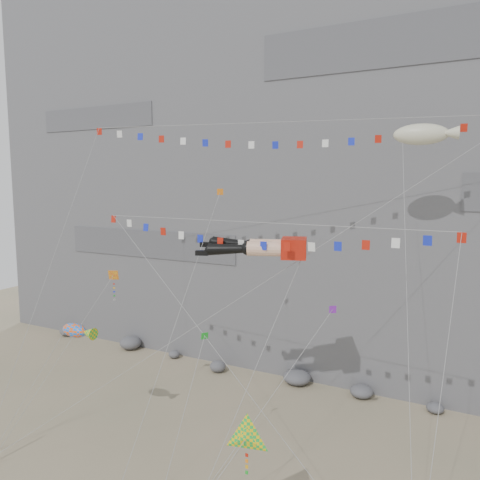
{
  "coord_description": "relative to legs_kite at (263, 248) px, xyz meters",
  "views": [
    {
      "loc": [
        14.56,
        -22.55,
        18.75
      ],
      "look_at": [
        -1.86,
        9.0,
        14.36
      ],
      "focal_mm": 35.0,
      "sensor_mm": 36.0,
      "label": 1
    }
  ],
  "objects": [
    {
      "name": "cliff",
      "position": [
        -1.84,
        26.77,
        10.52
      ],
      "size": [
        80.0,
        28.0,
        50.0
      ],
      "primitive_type": "cube",
      "color": "slate",
      "rests_on": "ground"
    },
    {
      "name": "talus_boulders",
      "position": [
        -1.84,
        11.77,
        -13.88
      ],
      "size": [
        60.0,
        3.0,
        1.2
      ],
      "primitive_type": null,
      "color": "#5A5A5F",
      "rests_on": "ground"
    },
    {
      "name": "legs_kite",
      "position": [
        0.0,
        0.0,
        0.0
      ],
      "size": [
        7.47,
        15.13,
        19.97
      ],
      "rotation": [
        0.0,
        0.0,
        0.33
      ],
      "color": "#B6190B",
      "rests_on": "ground"
    },
    {
      "name": "flag_banner_upper",
      "position": [
        -0.44,
        5.09,
        8.67
      ],
      "size": [
        30.96,
        18.75,
        31.78
      ],
      "color": "#B6190B",
      "rests_on": "ground"
    },
    {
      "name": "flag_banner_lower",
      "position": [
        -0.33,
        -0.99,
        1.72
      ],
      "size": [
        24.36,
        7.69,
        20.95
      ],
      "color": "#B6190B",
      "rests_on": "ground"
    },
    {
      "name": "harlequin_kite",
      "position": [
        -12.43,
        -0.8,
        -2.93
      ],
      "size": [
        5.15,
        8.17,
        14.36
      ],
      "color": "red",
      "rests_on": "ground"
    },
    {
      "name": "fish_windsock",
      "position": [
        -12.74,
        -4.55,
        -6.25
      ],
      "size": [
        5.87,
        4.61,
        9.96
      ],
      "color": "#F8570C",
      "rests_on": "ground"
    },
    {
      "name": "delta_kite",
      "position": [
        2.91,
        -8.25,
        -8.37
      ],
      "size": [
        4.58,
        5.35,
        8.48
      ],
      "color": "yellow",
      "rests_on": "ground"
    },
    {
      "name": "blimp_windsock",
      "position": [
        8.64,
        7.02,
        7.51
      ],
      "size": [
        4.73,
        15.59,
        26.45
      ],
      "color": "beige",
      "rests_on": "ground"
    },
    {
      "name": "small_kite_a",
      "position": [
        -4.06,
        0.96,
        3.01
      ],
      "size": [
        1.01,
        13.23,
        22.02
      ],
      "color": "orange",
      "rests_on": "ground"
    },
    {
      "name": "small_kite_b",
      "position": [
        4.54,
        0.17,
        -3.93
      ],
      "size": [
        6.08,
        11.27,
        16.08
      ],
      "color": "purple",
      "rests_on": "ground"
    },
    {
      "name": "small_kite_c",
      "position": [
        -2.32,
        -3.81,
        -5.49
      ],
      "size": [
        1.64,
        8.13,
        11.89
      ],
      "color": "green",
      "rests_on": "ground"
    }
  ]
}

